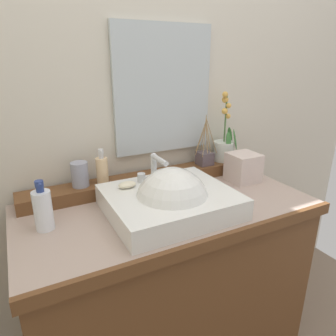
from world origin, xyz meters
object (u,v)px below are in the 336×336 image
object	(u,v)px
lotion_bottle	(43,209)
tissue_box	(243,167)
sink_basin	(171,203)
soap_bar	(127,185)
reed_diffuser	(205,157)
soap_dispenser	(102,169)
potted_plant	(224,146)
tumbler_cup	(80,174)

from	to	relation	value
lotion_bottle	tissue_box	xyz separation A→B (m)	(0.88, 0.03, -0.01)
sink_basin	tissue_box	world-z (taller)	sink_basin
tissue_box	soap_bar	bearing A→B (deg)	-179.33
reed_diffuser	soap_dispenser	bearing A→B (deg)	-179.82
soap_bar	potted_plant	xyz separation A→B (m)	(0.58, 0.17, 0.04)
reed_diffuser	sink_basin	bearing A→B (deg)	-140.32
lotion_bottle	potted_plant	bearing A→B (deg)	12.31
soap_bar	tissue_box	size ratio (longest dim) A/B	0.53
soap_bar	tumbler_cup	xyz separation A→B (m)	(-0.14, 0.16, 0.01)
sink_basin	soap_dispenser	size ratio (longest dim) A/B	3.13
tumbler_cup	reed_diffuser	size ratio (longest dim) A/B	0.41
tumbler_cup	tissue_box	xyz separation A→B (m)	(0.72, -0.15, -0.04)
tumbler_cup	tissue_box	size ratio (longest dim) A/B	0.77
soap_bar	sink_basin	bearing A→B (deg)	-43.65
soap_bar	potted_plant	distance (m)	0.60
soap_bar	soap_dispenser	distance (m)	0.16
reed_diffuser	lotion_bottle	distance (m)	0.78
soap_bar	potted_plant	size ratio (longest dim) A/B	0.20
sink_basin	soap_bar	bearing A→B (deg)	136.35
sink_basin	lotion_bottle	bearing A→B (deg)	167.99
potted_plant	reed_diffuser	distance (m)	0.13
potted_plant	soap_dispenser	bearing A→B (deg)	-178.78
soap_bar	reed_diffuser	size ratio (longest dim) A/B	0.29
tumbler_cup	potted_plant	bearing A→B (deg)	0.45
sink_basin	tumbler_cup	distance (m)	0.39
potted_plant	reed_diffuser	size ratio (longest dim) A/B	1.41
potted_plant	lotion_bottle	distance (m)	0.91
potted_plant	tumbler_cup	size ratio (longest dim) A/B	3.40
tumbler_cup	tissue_box	distance (m)	0.73
soap_dispenser	tumbler_cup	world-z (taller)	soap_dispenser
soap_dispenser	potted_plant	bearing A→B (deg)	1.22
soap_dispenser	soap_bar	bearing A→B (deg)	-70.93
tumbler_cup	reed_diffuser	distance (m)	0.60
tissue_box	tumbler_cup	bearing A→B (deg)	167.94
lotion_bottle	tissue_box	distance (m)	0.88
tumbler_cup	soap_bar	bearing A→B (deg)	-48.25
soap_dispenser	sink_basin	bearing A→B (deg)	-56.75
soap_bar	reed_diffuser	bearing A→B (deg)	18.64
lotion_bottle	soap_bar	bearing A→B (deg)	5.19
tumbler_cup	lotion_bottle	bearing A→B (deg)	-131.23
soap_bar	lotion_bottle	size ratio (longest dim) A/B	0.40
potted_plant	lotion_bottle	bearing A→B (deg)	-167.69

